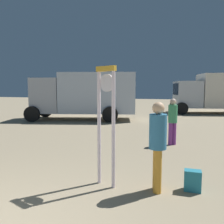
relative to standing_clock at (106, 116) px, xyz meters
The scene contains 6 objects.
standing_clock is the anchor object (origin of this frame).
person_near_clock 1.09m from the standing_clock, ahead, with size 0.32×0.32×1.68m.
backpack 2.04m from the standing_clock, ahead, with size 0.31×0.23×0.40m.
person_distant 3.97m from the standing_clock, 73.82° to the left, with size 0.30×0.30×1.58m.
box_truck_near 9.84m from the standing_clock, 116.02° to the left, with size 6.79×3.98×2.84m.
box_truck_far 15.77m from the standing_clock, 75.04° to the left, with size 6.94×3.95×3.04m.
Camera 1 is at (2.51, -1.68, 1.92)m, focal length 36.71 mm.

